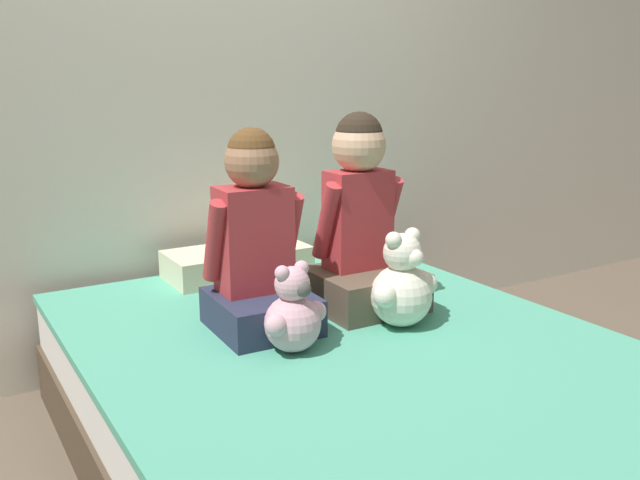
% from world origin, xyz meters
% --- Properties ---
extents(ground_plane, '(14.00, 14.00, 0.00)m').
position_xyz_m(ground_plane, '(0.00, 0.00, 0.00)').
color(ground_plane, brown).
extents(wall_behind_bed, '(8.00, 0.06, 2.50)m').
position_xyz_m(wall_behind_bed, '(0.00, 1.07, 1.25)').
color(wall_behind_bed, silver).
rests_on(wall_behind_bed, ground_plane).
extents(bed, '(1.54, 1.95, 0.41)m').
position_xyz_m(bed, '(0.00, 0.00, 0.21)').
color(bed, '#473828').
rests_on(bed, ground_plane).
extents(child_on_left, '(0.32, 0.34, 0.64)m').
position_xyz_m(child_on_left, '(-0.19, 0.25, 0.69)').
color(child_on_left, '#282D47').
rests_on(child_on_left, bed).
extents(child_on_right, '(0.35, 0.33, 0.67)m').
position_xyz_m(child_on_right, '(0.21, 0.24, 0.70)').
color(child_on_right, brown).
rests_on(child_on_right, bed).
extents(teddy_bear_held_by_left_child, '(0.22, 0.17, 0.27)m').
position_xyz_m(teddy_bear_held_by_left_child, '(-0.19, 0.01, 0.53)').
color(teddy_bear_held_by_left_child, '#DBA3B2').
rests_on(teddy_bear_held_by_left_child, bed).
extents(teddy_bear_held_by_right_child, '(0.26, 0.20, 0.32)m').
position_xyz_m(teddy_bear_held_by_right_child, '(0.21, 0.01, 0.55)').
color(teddy_bear_held_by_right_child, silver).
rests_on(teddy_bear_held_by_right_child, bed).
extents(pillow_at_headboard, '(0.57, 0.28, 0.11)m').
position_xyz_m(pillow_at_headboard, '(0.00, 0.81, 0.47)').
color(pillow_at_headboard, beige).
rests_on(pillow_at_headboard, bed).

